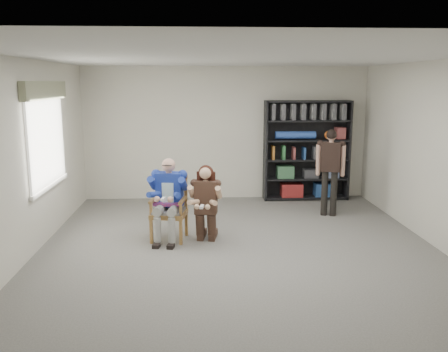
{
  "coord_description": "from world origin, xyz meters",
  "views": [
    {
      "loc": [
        -0.59,
        -6.54,
        2.46
      ],
      "look_at": [
        -0.2,
        0.6,
        1.05
      ],
      "focal_mm": 38.0,
      "sensor_mm": 36.0,
      "label": 1
    }
  ],
  "objects_px": {
    "seated_man": "(169,199)",
    "bookshelf": "(307,151)",
    "kneeling_woman": "(206,204)",
    "armchair": "(169,209)",
    "standing_man": "(330,173)"
  },
  "relations": [
    {
      "from": "kneeling_woman",
      "to": "standing_man",
      "type": "xyz_separation_m",
      "value": [
        2.34,
        1.37,
        0.21
      ]
    },
    {
      "from": "armchair",
      "to": "kneeling_woman",
      "type": "height_order",
      "value": "kneeling_woman"
    },
    {
      "from": "bookshelf",
      "to": "armchair",
      "type": "bearing_deg",
      "value": -137.31
    },
    {
      "from": "armchair",
      "to": "seated_man",
      "type": "relative_size",
      "value": 0.77
    },
    {
      "from": "seated_man",
      "to": "bookshelf",
      "type": "distance_m",
      "value": 3.78
    },
    {
      "from": "bookshelf",
      "to": "standing_man",
      "type": "xyz_separation_m",
      "value": [
        0.15,
        -1.31,
        -0.24
      ]
    },
    {
      "from": "seated_man",
      "to": "armchair",
      "type": "bearing_deg",
      "value": 0.0
    },
    {
      "from": "armchair",
      "to": "seated_man",
      "type": "distance_m",
      "value": 0.15
    },
    {
      "from": "kneeling_woman",
      "to": "bookshelf",
      "type": "bearing_deg",
      "value": 60.39
    },
    {
      "from": "kneeling_woman",
      "to": "seated_man",
      "type": "bearing_deg",
      "value": 178.0
    },
    {
      "from": "standing_man",
      "to": "armchair",
      "type": "bearing_deg",
      "value": -138.41
    },
    {
      "from": "armchair",
      "to": "bookshelf",
      "type": "bearing_deg",
      "value": 52.37
    },
    {
      "from": "seated_man",
      "to": "standing_man",
      "type": "xyz_separation_m",
      "value": [
        2.92,
        1.25,
        0.16
      ]
    },
    {
      "from": "armchair",
      "to": "standing_man",
      "type": "xyz_separation_m",
      "value": [
        2.92,
        1.25,
        0.31
      ]
    },
    {
      "from": "kneeling_woman",
      "to": "bookshelf",
      "type": "xyz_separation_m",
      "value": [
        2.19,
        2.67,
        0.45
      ]
    }
  ]
}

